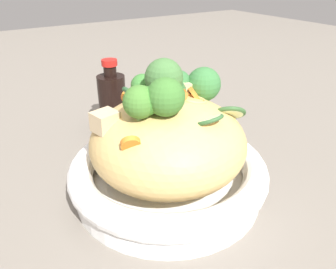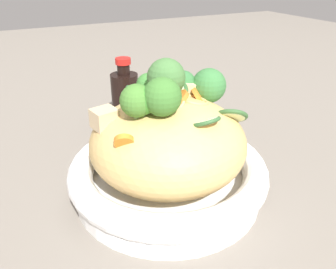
{
  "view_description": "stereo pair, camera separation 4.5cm",
  "coord_description": "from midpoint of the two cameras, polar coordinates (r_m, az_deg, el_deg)",
  "views": [
    {
      "loc": [
        0.22,
        0.34,
        0.3
      ],
      "look_at": [
        0.0,
        0.0,
        0.09
      ],
      "focal_mm": 36.25,
      "sensor_mm": 36.0,
      "label": 1
    },
    {
      "loc": [
        0.18,
        0.36,
        0.3
      ],
      "look_at": [
        0.0,
        0.0,
        0.09
      ],
      "focal_mm": 36.25,
      "sensor_mm": 36.0,
      "label": 2
    }
  ],
  "objects": [
    {
      "name": "serving_bowl",
      "position": [
        0.48,
        -2.69,
        -6.83
      ],
      "size": [
        0.28,
        0.28,
        0.06
      ],
      "color": "white",
      "rests_on": "ground_plane"
    },
    {
      "name": "zucchini_slices",
      "position": [
        0.45,
        -0.87,
        5.28
      ],
      "size": [
        0.14,
        0.15,
        0.06
      ],
      "color": "beige",
      "rests_on": "serving_bowl"
    },
    {
      "name": "ground_plane",
      "position": [
        0.5,
        -2.62,
        -9.58
      ],
      "size": [
        3.0,
        3.0,
        0.0
      ],
      "primitive_type": "plane",
      "color": "slate"
    },
    {
      "name": "chicken_chunks",
      "position": [
        0.45,
        -6.05,
        5.44
      ],
      "size": [
        0.15,
        0.05,
        0.04
      ],
      "color": "#CBBE8D",
      "rests_on": "serving_bowl"
    },
    {
      "name": "carrot_coins",
      "position": [
        0.45,
        -4.06,
        4.9
      ],
      "size": [
        0.16,
        0.15,
        0.05
      ],
      "color": "orange",
      "rests_on": "serving_bowl"
    },
    {
      "name": "noodle_heap",
      "position": [
        0.45,
        -2.84,
        -1.36
      ],
      "size": [
        0.21,
        0.21,
        0.12
      ],
      "color": "tan",
      "rests_on": "serving_bowl"
    },
    {
      "name": "broccoli_florets",
      "position": [
        0.44,
        -2.7,
        7.63
      ],
      "size": [
        0.18,
        0.15,
        0.08
      ],
      "color": "#98B972",
      "rests_on": "serving_bowl"
    },
    {
      "name": "soy_sauce_bottle",
      "position": [
        0.66,
        -11.27,
        5.42
      ],
      "size": [
        0.05,
        0.05,
        0.14
      ],
      "color": "black",
      "rests_on": "ground_plane"
    }
  ]
}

